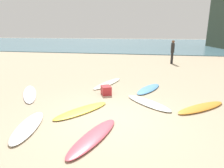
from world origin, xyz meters
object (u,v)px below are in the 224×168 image
object	(u,v)px
surfboard_1	(148,103)
surfboard_3	(82,110)
surfboard_0	(201,107)
surfboard_5	(28,126)
beach_cooler	(106,90)
surfboard_7	(149,89)
beachgoer_near	(173,50)
surfboard_2	(108,83)
surfboard_4	(94,136)
surfboard_6	(30,93)

from	to	relation	value
surfboard_1	surfboard_3	distance (m)	2.42
surfboard_0	surfboard_5	size ratio (longest dim) A/B	1.13
surfboard_1	surfboard_5	bearing A→B (deg)	-8.80
surfboard_0	beach_cooler	size ratio (longest dim) A/B	4.43
surfboard_7	beachgoer_near	distance (m)	7.92
surfboard_7	beachgoer_near	bearing A→B (deg)	100.49
surfboard_2	beachgoer_near	xyz separation A→B (m)	(3.78, 7.06, 1.01)
surfboard_0	surfboard_3	xyz separation A→B (m)	(-3.95, -1.00, -0.01)
surfboard_0	surfboard_3	bearing A→B (deg)	64.02
surfboard_2	beach_cooler	xyz separation A→B (m)	(0.26, -1.58, 0.14)
surfboard_3	surfboard_4	distance (m)	1.74
surfboard_3	surfboard_6	world-z (taller)	surfboard_6
surfboard_1	surfboard_7	bearing A→B (deg)	-136.53
surfboard_5	surfboard_7	distance (m)	5.34
surfboard_2	surfboard_4	xyz separation A→B (m)	(0.70, -5.02, 0.01)
surfboard_2	beach_cooler	distance (m)	1.61
surfboard_4	surfboard_6	world-z (taller)	surfboard_4
surfboard_1	surfboard_7	xyz separation A→B (m)	(0.01, 1.78, -0.00)
surfboard_4	surfboard_0	bearing A→B (deg)	-125.45
surfboard_0	surfboard_2	xyz separation A→B (m)	(-3.81, 2.50, -0.01)
surfboard_4	beach_cooler	size ratio (longest dim) A/B	4.25
surfboard_5	beach_cooler	world-z (taller)	beach_cooler
surfboard_0	beachgoer_near	distance (m)	9.61
surfboard_2	surfboard_5	world-z (taller)	surfboard_5
surfboard_0	surfboard_1	world-z (taller)	surfboard_0
beachgoer_near	surfboard_5	bearing A→B (deg)	179.92
surfboard_1	surfboard_3	size ratio (longest dim) A/B	0.99
beach_cooler	surfboard_0	bearing A→B (deg)	-14.54
surfboard_7	beachgoer_near	xyz separation A→B (m)	(1.76, 7.65, 1.01)
surfboard_1	surfboard_3	world-z (taller)	surfboard_1
surfboard_2	surfboard_6	distance (m)	3.63
surfboard_3	beach_cooler	xyz separation A→B (m)	(0.40, 1.92, 0.14)
surfboard_1	surfboard_2	size ratio (longest dim) A/B	0.85
surfboard_6	beach_cooler	xyz separation A→B (m)	(3.15, 0.62, 0.14)
surfboard_5	beach_cooler	distance (m)	3.58
surfboard_2	surfboard_7	xyz separation A→B (m)	(2.02, -0.60, 0.00)
beach_cooler	surfboard_1	bearing A→B (deg)	-24.60
surfboard_6	beachgoer_near	world-z (taller)	beachgoer_near
surfboard_2	beachgoer_near	bearing A→B (deg)	-99.78
surfboard_2	surfboard_7	world-z (taller)	surfboard_7
surfboard_4	beachgoer_near	size ratio (longest dim) A/B	1.14
surfboard_1	surfboard_6	size ratio (longest dim) A/B	0.82
surfboard_2	surfboard_4	distance (m)	5.07
surfboard_3	surfboard_0	bearing A→B (deg)	47.97
surfboard_4	beachgoer_near	xyz separation A→B (m)	(3.07, 12.08, 1.01)
surfboard_3	beach_cooler	size ratio (longest dim) A/B	4.24
surfboard_1	beach_cooler	world-z (taller)	beach_cooler
surfboard_0	beachgoer_near	bearing A→B (deg)	-39.96
surfboard_0	surfboard_3	world-z (taller)	surfboard_0
surfboard_0	surfboard_7	size ratio (longest dim) A/B	1.10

